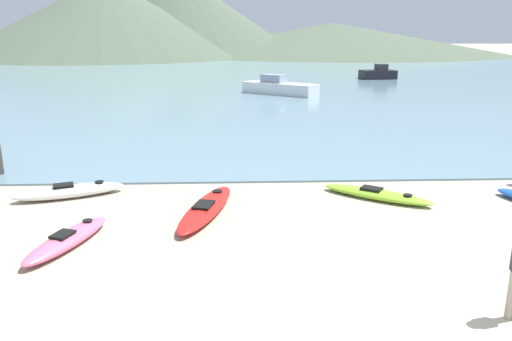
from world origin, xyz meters
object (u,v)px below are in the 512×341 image
(kayak_on_sand_4, at_px, (206,208))
(moored_boat_1, at_px, (378,74))
(kayak_on_sand_3, at_px, (67,239))
(moored_boat_0, at_px, (279,87))
(kayak_on_sand_0, at_px, (377,194))
(kayak_on_sand_1, at_px, (70,191))

(kayak_on_sand_4, distance_m, moored_boat_1, 38.93)
(kayak_on_sand_3, distance_m, moored_boat_0, 26.96)
(moored_boat_0, distance_m, moored_boat_1, 15.89)
(kayak_on_sand_3, height_order, kayak_on_sand_4, kayak_on_sand_3)
(kayak_on_sand_0, height_order, kayak_on_sand_1, kayak_on_sand_1)
(kayak_on_sand_4, relative_size, moored_boat_0, 0.68)
(kayak_on_sand_0, distance_m, moored_boat_0, 23.33)
(moored_boat_0, height_order, moored_boat_1, moored_boat_1)
(kayak_on_sand_1, distance_m, kayak_on_sand_4, 4.03)
(moored_boat_1, bearing_deg, kayak_on_sand_1, -117.64)
(kayak_on_sand_1, bearing_deg, moored_boat_1, 62.36)
(kayak_on_sand_3, bearing_deg, moored_boat_0, 75.60)
(kayak_on_sand_3, bearing_deg, kayak_on_sand_0, 20.82)
(kayak_on_sand_4, height_order, moored_boat_1, moored_boat_1)
(kayak_on_sand_3, relative_size, moored_boat_1, 0.79)
(kayak_on_sand_3, relative_size, moored_boat_0, 0.50)
(kayak_on_sand_0, height_order, moored_boat_0, moored_boat_0)
(kayak_on_sand_4, bearing_deg, kayak_on_sand_3, -146.45)
(kayak_on_sand_0, bearing_deg, moored_boat_1, 74.32)
(kayak_on_sand_0, bearing_deg, moored_boat_0, 91.54)
(kayak_on_sand_1, height_order, moored_boat_1, moored_boat_1)
(kayak_on_sand_1, height_order, moored_boat_0, moored_boat_0)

